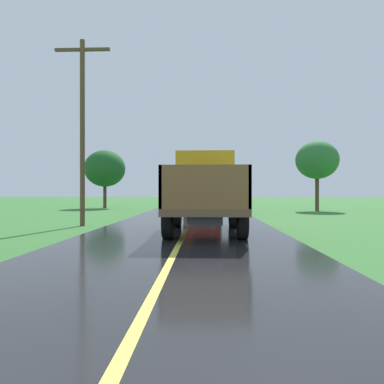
# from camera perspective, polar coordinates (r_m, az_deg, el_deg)

# --- Properties ---
(banana_truck_near) EXTENTS (2.38, 5.82, 2.80)m
(banana_truck_near) POSITION_cam_1_polar(r_m,az_deg,el_deg) (12.63, 2.15, 0.34)
(banana_truck_near) COLOR #2D2D30
(banana_truck_near) RESTS_ON road_surface
(banana_truck_far) EXTENTS (2.38, 5.81, 2.80)m
(banana_truck_far) POSITION_cam_1_polar(r_m,az_deg,el_deg) (25.38, 1.70, 0.18)
(banana_truck_far) COLOR #2D2D30
(banana_truck_far) RESTS_ON road_surface
(utility_pole_roadside) EXTENTS (2.28, 0.20, 7.65)m
(utility_pole_roadside) POSITION_cam_1_polar(r_m,az_deg,el_deg) (15.71, -16.95, 10.13)
(utility_pole_roadside) COLOR brown
(utility_pole_roadside) RESTS_ON ground
(roadside_tree_near_left) EXTENTS (3.48, 3.48, 4.97)m
(roadside_tree_near_left) POSITION_cam_1_polar(r_m,az_deg,el_deg) (31.90, -13.62, 3.62)
(roadside_tree_near_left) COLOR #4C3823
(roadside_tree_near_left) RESTS_ON ground
(roadside_tree_mid_right) EXTENTS (3.15, 3.15, 5.19)m
(roadside_tree_mid_right) POSITION_cam_1_polar(r_m,az_deg,el_deg) (28.54, 19.18, 4.78)
(roadside_tree_mid_right) COLOR #4C3823
(roadside_tree_mid_right) RESTS_ON ground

